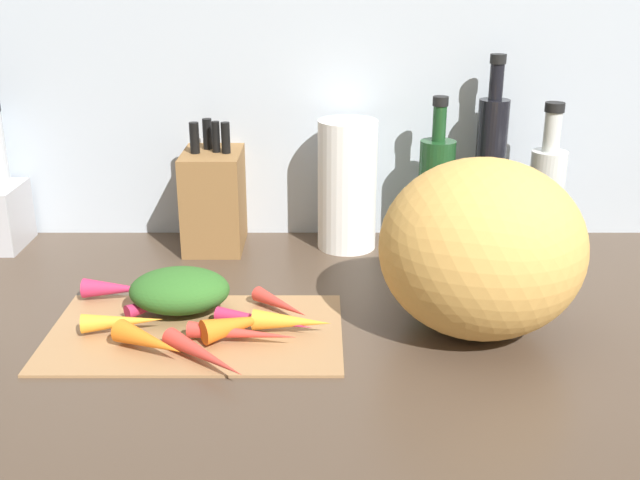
{
  "coord_description": "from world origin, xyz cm",
  "views": [
    {
      "loc": [
        -7.78,
        -102.58,
        50.06
      ],
      "look_at": [
        -7.77,
        -1.99,
        12.88
      ],
      "focal_mm": 42.75,
      "sensor_mm": 36.0,
      "label": 1
    }
  ],
  "objects_px": {
    "carrot_3": "(123,321)",
    "bottle_1": "(490,168)",
    "cutting_board": "(196,331)",
    "carrot_7": "(173,298)",
    "carrot_5": "(292,321)",
    "carrot_1": "(149,341)",
    "carrot_4": "(264,321)",
    "carrot_9": "(281,304)",
    "carrot_6": "(241,324)",
    "bottle_2": "(545,195)",
    "carrot_8": "(242,333)",
    "winter_squash": "(481,248)",
    "carrot_2": "(204,355)",
    "carrot_0": "(116,289)",
    "bottle_0": "(436,191)",
    "knife_block": "(214,198)",
    "paper_towel_roll": "(347,185)"
  },
  "relations": [
    {
      "from": "carrot_2",
      "to": "carrot_6",
      "type": "xyz_separation_m",
      "value": [
        0.04,
        0.08,
        0.0
      ]
    },
    {
      "from": "carrot_1",
      "to": "carrot_9",
      "type": "distance_m",
      "value": 0.21
    },
    {
      "from": "cutting_board",
      "to": "bottle_2",
      "type": "xyz_separation_m",
      "value": [
        0.58,
        0.33,
        0.1
      ]
    },
    {
      "from": "cutting_board",
      "to": "carrot_6",
      "type": "distance_m",
      "value": 0.07
    },
    {
      "from": "carrot_6",
      "to": "bottle_2",
      "type": "xyz_separation_m",
      "value": [
        0.51,
        0.35,
        0.08
      ]
    },
    {
      "from": "carrot_6",
      "to": "carrot_9",
      "type": "bearing_deg",
      "value": 55.42
    },
    {
      "from": "carrot_7",
      "to": "bottle_0",
      "type": "xyz_separation_m",
      "value": [
        0.43,
        0.26,
        0.09
      ]
    },
    {
      "from": "winter_squash",
      "to": "paper_towel_roll",
      "type": "relative_size",
      "value": 1.21
    },
    {
      "from": "carrot_6",
      "to": "carrot_9",
      "type": "relative_size",
      "value": 1.02
    },
    {
      "from": "carrot_0",
      "to": "carrot_3",
      "type": "relative_size",
      "value": 0.91
    },
    {
      "from": "carrot_0",
      "to": "bottle_1",
      "type": "bearing_deg",
      "value": 22.98
    },
    {
      "from": "carrot_5",
      "to": "carrot_9",
      "type": "distance_m",
      "value": 0.07
    },
    {
      "from": "knife_block",
      "to": "bottle_2",
      "type": "xyz_separation_m",
      "value": [
        0.59,
        -0.03,
        0.02
      ]
    },
    {
      "from": "cutting_board",
      "to": "carrot_7",
      "type": "bearing_deg",
      "value": 119.34
    },
    {
      "from": "carrot_7",
      "to": "carrot_9",
      "type": "height_order",
      "value": "carrot_9"
    },
    {
      "from": "carrot_1",
      "to": "knife_block",
      "type": "relative_size",
      "value": 0.48
    },
    {
      "from": "carrot_3",
      "to": "carrot_9",
      "type": "bearing_deg",
      "value": 15.51
    },
    {
      "from": "cutting_board",
      "to": "carrot_5",
      "type": "height_order",
      "value": "carrot_5"
    },
    {
      "from": "carrot_5",
      "to": "paper_towel_roll",
      "type": "distance_m",
      "value": 0.38
    },
    {
      "from": "cutting_board",
      "to": "carrot_9",
      "type": "relative_size",
      "value": 3.82
    },
    {
      "from": "cutting_board",
      "to": "carrot_9",
      "type": "bearing_deg",
      "value": 25.13
    },
    {
      "from": "carrot_0",
      "to": "bottle_2",
      "type": "bearing_deg",
      "value": 17.15
    },
    {
      "from": "carrot_3",
      "to": "bottle_2",
      "type": "xyz_separation_m",
      "value": [
        0.68,
        0.33,
        0.08
      ]
    },
    {
      "from": "carrot_2",
      "to": "carrot_0",
      "type": "bearing_deg",
      "value": 128.82
    },
    {
      "from": "bottle_0",
      "to": "knife_block",
      "type": "bearing_deg",
      "value": 178.03
    },
    {
      "from": "carrot_6",
      "to": "carrot_3",
      "type": "bearing_deg",
      "value": 175.23
    },
    {
      "from": "winter_squash",
      "to": "knife_block",
      "type": "xyz_separation_m",
      "value": [
        -0.42,
        0.35,
        -0.03
      ]
    },
    {
      "from": "carrot_2",
      "to": "cutting_board",
      "type": "bearing_deg",
      "value": 105.36
    },
    {
      "from": "carrot_2",
      "to": "carrot_1",
      "type": "bearing_deg",
      "value": 157.57
    },
    {
      "from": "carrot_6",
      "to": "carrot_4",
      "type": "bearing_deg",
      "value": 35.15
    },
    {
      "from": "carrot_6",
      "to": "cutting_board",
      "type": "bearing_deg",
      "value": 163.89
    },
    {
      "from": "carrot_9",
      "to": "carrot_7",
      "type": "bearing_deg",
      "value": 170.78
    },
    {
      "from": "carrot_3",
      "to": "bottle_1",
      "type": "height_order",
      "value": "bottle_1"
    },
    {
      "from": "carrot_5",
      "to": "carrot_8",
      "type": "relative_size",
      "value": 0.73
    },
    {
      "from": "cutting_board",
      "to": "carrot_4",
      "type": "relative_size",
      "value": 2.84
    },
    {
      "from": "carrot_2",
      "to": "carrot_8",
      "type": "height_order",
      "value": "carrot_2"
    },
    {
      "from": "carrot_1",
      "to": "carrot_4",
      "type": "distance_m",
      "value": 0.16
    },
    {
      "from": "carrot_5",
      "to": "bottle_0",
      "type": "relative_size",
      "value": 0.4
    },
    {
      "from": "carrot_6",
      "to": "carrot_8",
      "type": "xyz_separation_m",
      "value": [
        0.0,
        -0.02,
        -0.01
      ]
    },
    {
      "from": "carrot_4",
      "to": "paper_towel_roll",
      "type": "bearing_deg",
      "value": 69.83
    },
    {
      "from": "carrot_2",
      "to": "bottle_1",
      "type": "bearing_deg",
      "value": 45.75
    },
    {
      "from": "carrot_1",
      "to": "carrot_2",
      "type": "xyz_separation_m",
      "value": [
        0.08,
        -0.03,
        -0.0
      ]
    },
    {
      "from": "carrot_1",
      "to": "carrot_4",
      "type": "bearing_deg",
      "value": 25.37
    },
    {
      "from": "carrot_2",
      "to": "bottle_1",
      "type": "xyz_separation_m",
      "value": [
        0.46,
        0.47,
        0.12
      ]
    },
    {
      "from": "winter_squash",
      "to": "bottle_1",
      "type": "bearing_deg",
      "value": 76.69
    },
    {
      "from": "carrot_8",
      "to": "winter_squash",
      "type": "height_order",
      "value": "winter_squash"
    },
    {
      "from": "bottle_1",
      "to": "carrot_1",
      "type": "bearing_deg",
      "value": -140.74
    },
    {
      "from": "carrot_6",
      "to": "carrot_7",
      "type": "xyz_separation_m",
      "value": [
        -0.11,
        0.1,
        -0.01
      ]
    },
    {
      "from": "carrot_5",
      "to": "carrot_7",
      "type": "bearing_deg",
      "value": 153.91
    },
    {
      "from": "carrot_0",
      "to": "carrot_7",
      "type": "relative_size",
      "value": 0.66
    }
  ]
}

